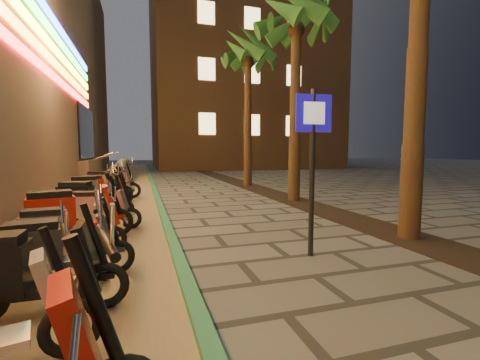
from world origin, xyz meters
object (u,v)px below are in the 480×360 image
object	(u,v)px
scooter_10	(90,198)
scooter_11	(94,190)
scooter_7	(68,213)
scooter_6	(62,230)
scooter_12	(100,188)
scooter_9	(88,199)
pedestrian_sign	(313,150)
scooter_5	(55,248)
scooter_8	(97,208)
scooter_13	(107,183)
scooter_4	(18,271)

from	to	relation	value
scooter_10	scooter_11	world-z (taller)	scooter_11
scooter_7	scooter_10	size ratio (longest dim) A/B	1.25
scooter_10	scooter_6	bearing A→B (deg)	-88.97
scooter_6	scooter_12	size ratio (longest dim) A/B	0.91
scooter_7	scooter_10	distance (m)	2.90
scooter_10	scooter_9	bearing A→B (deg)	-86.07
pedestrian_sign	scooter_7	bearing A→B (deg)	160.38
scooter_5	scooter_6	size ratio (longest dim) A/B	1.02
scooter_5	scooter_12	bearing A→B (deg)	81.44
pedestrian_sign	scooter_10	size ratio (longest dim) A/B	1.83
scooter_5	scooter_8	world-z (taller)	scooter_5
scooter_12	scooter_9	bearing A→B (deg)	-106.49
scooter_12	scooter_5	bearing A→B (deg)	-105.36
scooter_11	scooter_13	bearing A→B (deg)	75.33
pedestrian_sign	scooter_5	size ratio (longest dim) A/B	1.71
scooter_10	scooter_11	xyz separation A→B (m)	(-0.03, 1.08, 0.09)
scooter_9	scooter_4	bearing A→B (deg)	-75.35
scooter_7	scooter_13	distance (m)	5.86
pedestrian_sign	scooter_13	world-z (taller)	pedestrian_sign
scooter_7	scooter_12	size ratio (longest dim) A/B	1.09
scooter_12	scooter_4	bearing A→B (deg)	-106.52
scooter_12	scooter_13	xyz separation A→B (m)	(0.14, 1.07, 0.04)
scooter_12	scooter_13	size ratio (longest dim) A/B	0.92
scooter_5	scooter_7	bearing A→B (deg)	85.85
pedestrian_sign	scooter_11	distance (m)	7.25
pedestrian_sign	scooter_10	xyz separation A→B (m)	(-3.98, 4.85, -1.29)
scooter_9	scooter_11	bearing A→B (deg)	106.80
scooter_13	scooter_10	bearing A→B (deg)	-87.29
scooter_7	scooter_11	world-z (taller)	scooter_7
scooter_5	scooter_11	bearing A→B (deg)	82.29
scooter_8	scooter_6	bearing A→B (deg)	-82.94
scooter_9	scooter_13	distance (m)	3.85
scooter_8	scooter_12	xyz separation A→B (m)	(-0.36, 3.76, 0.05)
scooter_5	scooter_10	distance (m)	4.90
scooter_8	scooter_12	world-z (taller)	scooter_12
scooter_8	scooter_12	size ratio (longest dim) A/B	0.91
scooter_10	scooter_12	distance (m)	1.89
scooter_5	scooter_9	bearing A→B (deg)	82.22
pedestrian_sign	scooter_9	distance (m)	5.68
scooter_10	scooter_11	distance (m)	1.08
scooter_8	scooter_10	distance (m)	1.91
scooter_8	scooter_11	world-z (taller)	scooter_11
pedestrian_sign	scooter_4	size ratio (longest dim) A/B	1.62
pedestrian_sign	scooter_6	size ratio (longest dim) A/B	1.75
pedestrian_sign	scooter_8	world-z (taller)	pedestrian_sign
scooter_10	scooter_12	size ratio (longest dim) A/B	0.87
scooter_11	scooter_12	bearing A→B (deg)	77.13
scooter_5	scooter_13	distance (m)	7.85
scooter_10	scooter_11	size ratio (longest dim) A/B	0.82
scooter_4	pedestrian_sign	bearing A→B (deg)	13.03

